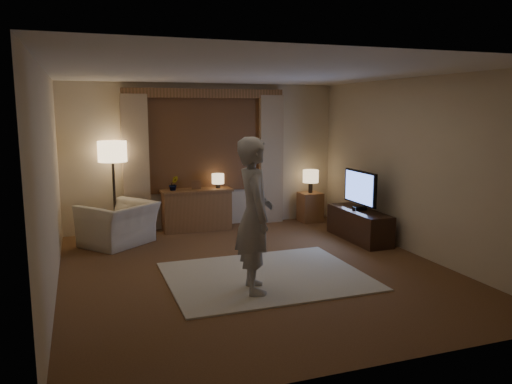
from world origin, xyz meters
name	(u,v)px	position (x,y,z in m)	size (l,w,h in m)	color
room	(244,168)	(0.00, 0.50, 1.33)	(5.04, 5.54, 2.64)	brown
rug	(266,276)	(0.03, -0.31, 0.01)	(2.50, 2.00, 0.02)	beige
sideboard	(197,211)	(-0.23, 2.50, 0.35)	(1.20, 0.40, 0.70)	brown
picture_frame	(196,186)	(-0.23, 2.50, 0.80)	(0.16, 0.02, 0.20)	brown
plant	(174,184)	(-0.63, 2.50, 0.85)	(0.17, 0.13, 0.30)	#999999
table_lamp_sideboard	(218,179)	(0.17, 2.50, 0.90)	(0.22, 0.22, 0.30)	black
floor_lamp	(113,157)	(-1.64, 2.50, 1.36)	(0.47, 0.47, 1.62)	black
armchair	(119,224)	(-1.63, 1.94, 0.34)	(1.04, 0.91, 0.67)	beige
side_table	(310,207)	(1.99, 2.45, 0.28)	(0.40, 0.40, 0.56)	brown
table_lamp_side	(311,177)	(1.99, 2.45, 0.87)	(0.30, 0.30, 0.44)	black
tv_stand	(359,225)	(2.15, 0.93, 0.25)	(0.45, 1.40, 0.50)	black
tv	(360,189)	(2.15, 0.93, 0.86)	(0.22, 0.90, 0.65)	black
person	(254,215)	(-0.28, -0.76, 0.93)	(0.66, 0.43, 1.82)	#B2ACA4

